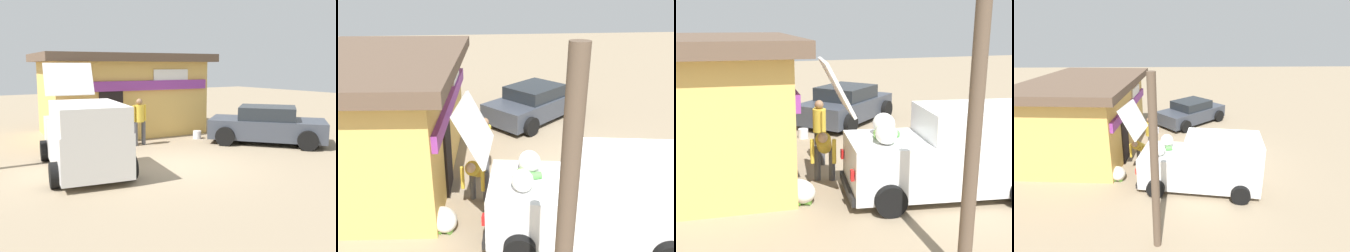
% 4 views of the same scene
% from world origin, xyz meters
% --- Properties ---
extents(ground_plane, '(60.00, 60.00, 0.00)m').
position_xyz_m(ground_plane, '(0.00, 0.00, 0.00)').
color(ground_plane, gray).
extents(storefront_bar, '(7.14, 4.90, 3.28)m').
position_xyz_m(storefront_bar, '(0.95, 5.70, 1.68)').
color(storefront_bar, '#E0B259').
rests_on(storefront_bar, ground_plane).
extents(delivery_van, '(2.59, 4.81, 2.90)m').
position_xyz_m(delivery_van, '(-2.45, 0.83, 0.94)').
color(delivery_van, white).
rests_on(delivery_van, ground_plane).
extents(parked_sedan, '(4.04, 4.27, 1.35)m').
position_xyz_m(parked_sedan, '(4.50, 0.83, 0.64)').
color(parked_sedan, '#383D47').
rests_on(parked_sedan, ground_plane).
extents(vendor_standing, '(0.57, 0.38, 1.67)m').
position_xyz_m(vendor_standing, '(0.35, 2.95, 0.97)').
color(vendor_standing, '#4C4C51').
rests_on(vendor_standing, ground_plane).
extents(customer_bending, '(0.80, 0.66, 1.29)m').
position_xyz_m(customer_bending, '(-1.10, 3.23, 0.81)').
color(customer_bending, '#4C4C51').
rests_on(customer_bending, ground_plane).
extents(unloaded_banana_pile, '(0.87, 0.85, 0.47)m').
position_xyz_m(unloaded_banana_pile, '(-1.93, 3.97, 0.22)').
color(unloaded_banana_pile, silver).
rests_on(unloaded_banana_pile, ground_plane).
extents(paint_bucket, '(0.32, 0.32, 0.31)m').
position_xyz_m(paint_bucket, '(2.82, 2.84, 0.15)').
color(paint_bucket, silver).
rests_on(paint_bucket, ground_plane).
extents(utility_pole, '(0.20, 0.20, 4.47)m').
position_xyz_m(utility_pole, '(-5.25, 2.31, 2.23)').
color(utility_pole, brown).
rests_on(utility_pole, ground_plane).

